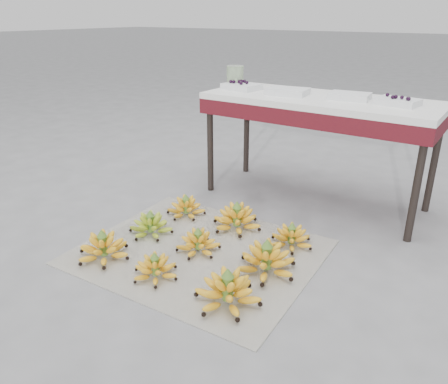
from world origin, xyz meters
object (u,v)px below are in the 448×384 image
Objects in this scene: bunch_front_left at (103,248)px; vendor_table at (319,110)px; bunch_mid_center at (198,243)px; tray_far_right at (398,101)px; newspaper_mat at (199,252)px; bunch_mid_right at (266,261)px; tray_right at (349,96)px; glass_jar at (235,77)px; tray_far_left at (241,86)px; bunch_front_right at (228,291)px; bunch_back_right at (291,238)px; bunch_back_left at (186,208)px; bunch_front_center at (155,269)px; bunch_mid_left at (151,226)px; bunch_back_center at (237,219)px; tray_left at (287,91)px.

bunch_front_left is 0.21× the size of vendor_table.
tray_far_right is at bearing 38.66° from bunch_mid_center.
bunch_mid_right is at bearing 4.01° from newspaper_mat.
glass_jar is at bearing -179.78° from tray_right.
tray_far_left is at bearing 110.11° from newspaper_mat.
tray_right is (0.01, 1.37, 0.68)m from bunch_front_right.
bunch_back_right is 0.93m from vendor_table.
bunch_back_left is at bearing -81.98° from glass_jar.
glass_jar is at bearing 113.33° from newspaper_mat.
bunch_front_right is (0.42, 0.02, 0.02)m from bunch_front_center.
newspaper_mat is 1.46m from tray_far_right.
bunch_mid_left is 0.32m from bunch_back_left.
bunch_mid_right reaches higher than bunch_mid_center.
bunch_front_center is at bearing -100.21° from vendor_table.
tray_left is at bearing 85.69° from bunch_back_center.
bunch_mid_right is at bearing -89.59° from tray_right.
tray_left reaches higher than bunch_back_right.
bunch_front_right is 0.64m from bunch_back_right.
tray_far_right is 1.16m from glass_jar.
tray_far_right is (0.30, -0.02, 0.00)m from tray_right.
bunch_front_right is at bearing -37.69° from newspaper_mat.
bunch_front_left is at bearing -126.43° from bunch_back_center.
bunch_back_left reaches higher than bunch_back_right.
bunch_back_left is 1.08m from vendor_table.
bunch_front_center is 0.63× the size of bunch_mid_right.
tray_left is 0.70m from tray_far_right.
vendor_table reaches higher than bunch_back_center.
bunch_front_center is at bearing -95.10° from newspaper_mat.
bunch_front_left is 1.15× the size of bunch_back_left.
bunch_front_right is at bearing -90.44° from tray_right.
bunch_front_left is 0.35m from bunch_mid_left.
glass_jar is (-0.68, 0.02, 0.16)m from vendor_table.
tray_left reaches higher than bunch_mid_right.
bunch_front_center is 1.49m from tray_left.
vendor_table reaches higher than bunch_mid_center.
tray_far_right reaches higher than bunch_back_center.
glass_jar reaches higher than bunch_back_right.
bunch_front_right is at bearing -59.97° from tray_far_left.
newspaper_mat is at bearing -155.61° from bunch_mid_right.
bunch_front_right is 1.20× the size of tray_left.
bunch_front_left is at bearing 176.15° from bunch_front_right.
bunch_back_center is at bearing -59.33° from tray_far_left.
glass_jar is (-0.43, 1.39, 0.75)m from bunch_front_center.
bunch_back_center reaches higher than newspaper_mat.
bunch_mid_right is 0.82m from bunch_back_left.
bunch_front_left is 0.36m from bunch_front_center.
bunch_back_left is 1.09× the size of tray_far_right.
tray_far_right reaches higher than bunch_back_right.
bunch_back_left is 0.93× the size of bunch_back_right.
bunch_mid_center is 0.35m from bunch_back_center.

